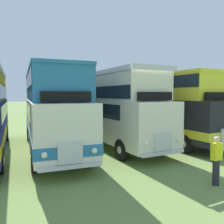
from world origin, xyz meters
TOP-DOWN VIEW (x-y plane):
  - ground_plane at (0.00, 0.00)m, footprint 200.00×200.00m
  - bus_fourth_in_row at (1.85, -0.01)m, footprint 3.17×11.01m
  - bus_fifth_in_row at (5.51, -0.21)m, footprint 2.99×10.12m
  - bus_sixth_in_row at (9.19, 0.22)m, footprint 3.16×11.40m
  - marshal_person at (6.12, -7.84)m, footprint 0.36×0.24m

SIDE VIEW (x-z plane):
  - ground_plane at x=0.00m, z-range 0.00..0.00m
  - marshal_person at x=6.12m, z-range 0.02..1.75m
  - bus_fifth_in_row at x=5.51m, z-range 0.10..4.62m
  - bus_fourth_in_row at x=1.85m, z-range 0.23..4.72m
  - bus_sixth_in_row at x=9.19m, z-range 0.23..4.72m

